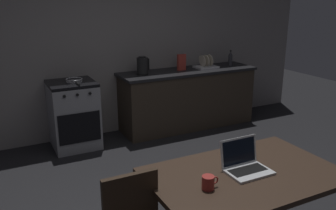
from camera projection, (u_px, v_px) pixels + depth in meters
The scene contains 11 objects.
back_wall at pixel (122, 38), 5.26m from camera, with size 6.40×0.10×2.79m, color gray.
kitchen_counter at pixel (188, 98), 5.63m from camera, with size 2.16×0.64×0.91m.
stove_oven at pixel (74, 115), 4.86m from camera, with size 0.60×0.62×0.91m.
dining_table at pixel (245, 181), 2.63m from camera, with size 1.40×0.89×0.76m.
laptop at pixel (246, 165), 2.64m from camera, with size 0.32×0.26×0.23m.
electric_kettle at pixel (142, 66), 5.14m from camera, with size 0.19×0.17×0.26m.
bottle at pixel (230, 59), 5.75m from camera, with size 0.06×0.06×0.26m.
frying_pan at pixel (74, 80), 4.71m from camera, with size 0.22×0.39×0.05m.
coffee_mug at pixel (208, 183), 2.39m from camera, with size 0.12×0.08×0.09m.
cereal_box at pixel (182, 62), 5.44m from camera, with size 0.13×0.05×0.24m.
dish_rack at pixel (206, 65), 5.63m from camera, with size 0.34×0.26×0.21m.
Camera 1 is at (-1.51, -2.57, 1.99)m, focal length 38.52 mm.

